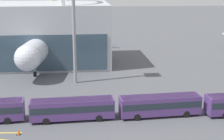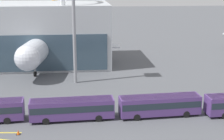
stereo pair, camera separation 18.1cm
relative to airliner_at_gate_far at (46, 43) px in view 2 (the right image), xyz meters
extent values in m
cylinder|color=silver|center=(-0.13, -0.98, 0.04)|extent=(9.04, 31.25, 5.09)
sphere|color=silver|center=(-2.12, -16.27, 0.04)|extent=(4.99, 4.99, 4.99)
cone|color=silver|center=(1.87, 14.32, 0.04)|extent=(5.67, 7.34, 4.84)
cube|color=silver|center=(0.12, 0.89, -0.85)|extent=(35.60, 8.19, 0.35)
cylinder|color=gray|center=(9.95, -0.40, -2.43)|extent=(3.08, 3.73, 2.66)
cylinder|color=gray|center=(-9.72, 2.17, -2.43)|extent=(3.08, 3.73, 2.66)
cube|color=orange|center=(1.77, 13.57, 5.27)|extent=(1.21, 6.25, 8.93)
cube|color=silver|center=(1.77, 13.57, 0.55)|extent=(13.55, 4.89, 0.28)
cylinder|color=gray|center=(-1.47, -11.24, -2.49)|extent=(0.36, 0.36, 4.03)
cylinder|color=black|center=(-1.47, -11.24, -4.50)|extent=(0.59, 1.15, 1.10)
cylinder|color=gray|center=(3.40, 0.46, -2.49)|extent=(0.36, 0.36, 4.03)
cylinder|color=black|center=(3.40, 0.46, -4.50)|extent=(0.59, 1.15, 1.10)
cylinder|color=gray|center=(-3.17, 1.32, -2.49)|extent=(0.36, 0.36, 4.03)
cylinder|color=black|center=(-3.17, 1.32, -4.50)|extent=(0.59, 1.15, 1.10)
cylinder|color=black|center=(-2.73, -33.30, -4.55)|extent=(1.02, 0.37, 1.00)
cylinder|color=black|center=(-2.55, -35.81, -4.55)|extent=(1.02, 0.37, 1.00)
cube|color=#56387A|center=(6.61, -35.14, -3.31)|extent=(12.18, 3.19, 2.72)
cube|color=#232D38|center=(6.61, -35.14, -3.04)|extent=(11.94, 3.21, 0.95)
cube|color=silver|center=(6.61, -35.14, -2.01)|extent=(11.82, 3.10, 0.12)
cylinder|color=black|center=(10.30, -33.74, -4.55)|extent=(1.01, 0.34, 1.00)
cylinder|color=black|center=(10.40, -36.25, -4.55)|extent=(1.01, 0.34, 1.00)
cylinder|color=black|center=(2.82, -34.04, -4.55)|extent=(1.01, 0.34, 1.00)
cylinder|color=black|center=(2.92, -36.55, -4.55)|extent=(1.01, 0.34, 1.00)
cube|color=#56387A|center=(19.59, -34.98, -3.31)|extent=(12.22, 3.40, 2.72)
cube|color=#232D38|center=(19.59, -34.98, -3.04)|extent=(11.98, 3.41, 0.95)
cube|color=silver|center=(19.59, -34.98, -2.01)|extent=(11.85, 3.29, 0.12)
cylinder|color=black|center=(23.26, -33.51, -4.55)|extent=(1.02, 0.36, 1.00)
cylinder|color=black|center=(23.40, -36.02, -4.55)|extent=(1.02, 0.36, 1.00)
cylinder|color=black|center=(15.78, -33.94, -4.55)|extent=(1.02, 0.36, 1.00)
cylinder|color=black|center=(15.92, -36.45, -4.55)|extent=(1.02, 0.36, 1.00)
cylinder|color=black|center=(28.79, -34.56, -4.55)|extent=(1.01, 0.33, 1.00)
cylinder|color=gray|center=(7.03, -16.63, 6.01)|extent=(0.65, 0.65, 22.12)
cube|color=black|center=(-0.45, -39.40, -5.04)|extent=(0.57, 0.57, 0.02)
cone|color=#EA5914|center=(-0.45, -39.40, -4.70)|extent=(0.42, 0.42, 0.65)
camera|label=1|loc=(7.55, -81.98, 14.86)|focal=55.00mm
camera|label=2|loc=(7.73, -81.99, 14.86)|focal=55.00mm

